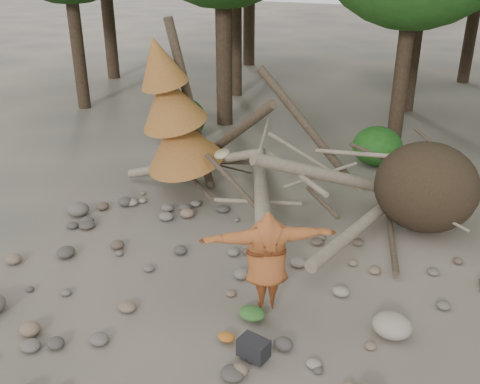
% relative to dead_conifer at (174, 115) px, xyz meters
% --- Properties ---
extents(ground, '(120.00, 120.00, 0.00)m').
position_rel_dead_conifer_xyz_m(ground, '(3.12, -3.37, -2.11)').
color(ground, '#514C44').
rests_on(ground, ground).
extents(deadfall_pile, '(8.55, 5.24, 3.30)m').
position_rel_dead_conifer_xyz_m(deadfall_pile, '(5.13, 0.87, -1.16)').
color(deadfall_pile, '#332619').
rests_on(deadfall_pile, ground).
extents(dead_conifer, '(2.06, 2.16, 4.35)m').
position_rel_dead_conifer_xyz_m(dead_conifer, '(0.00, 0.00, 0.00)').
color(dead_conifer, '#4C3F30').
rests_on(dead_conifer, ground).
extents(bush_left, '(1.80, 1.80, 1.44)m').
position_rel_dead_conifer_xyz_m(bush_left, '(-2.38, 3.83, -1.39)').
color(bush_left, '#194913').
rests_on(bush_left, ground).
extents(bush_mid, '(1.40, 1.40, 1.12)m').
position_rel_dead_conifer_xyz_m(bush_mid, '(3.92, 4.43, -1.55)').
color(bush_mid, '#225D1B').
rests_on(bush_mid, ground).
extents(frisbee_thrower, '(2.30, 1.72, 2.48)m').
position_rel_dead_conifer_xyz_m(frisbee_thrower, '(3.83, -3.29, -1.13)').
color(frisbee_thrower, brown).
rests_on(frisbee_thrower, ground).
extents(backpack, '(0.49, 0.37, 0.29)m').
position_rel_dead_conifer_xyz_m(backpack, '(4.16, -4.50, -1.96)').
color(backpack, black).
rests_on(backpack, ground).
extents(cloth_green, '(0.46, 0.38, 0.17)m').
position_rel_dead_conifer_xyz_m(cloth_green, '(3.74, -3.66, -2.03)').
color(cloth_green, '#2F6126').
rests_on(cloth_green, ground).
extents(cloth_orange, '(0.28, 0.23, 0.10)m').
position_rel_dead_conifer_xyz_m(cloth_orange, '(3.62, -4.34, -2.06)').
color(cloth_orange, '#A55C1C').
rests_on(cloth_orange, ground).
extents(boulder_mid_right, '(0.63, 0.57, 0.38)m').
position_rel_dead_conifer_xyz_m(boulder_mid_right, '(5.90, -3.04, -1.92)').
color(boulder_mid_right, gray).
rests_on(boulder_mid_right, ground).
extents(boulder_mid_left, '(0.53, 0.48, 0.32)m').
position_rel_dead_conifer_xyz_m(boulder_mid_left, '(-1.53, -1.90, -1.95)').
color(boulder_mid_left, '#5E574F').
rests_on(boulder_mid_left, ground).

